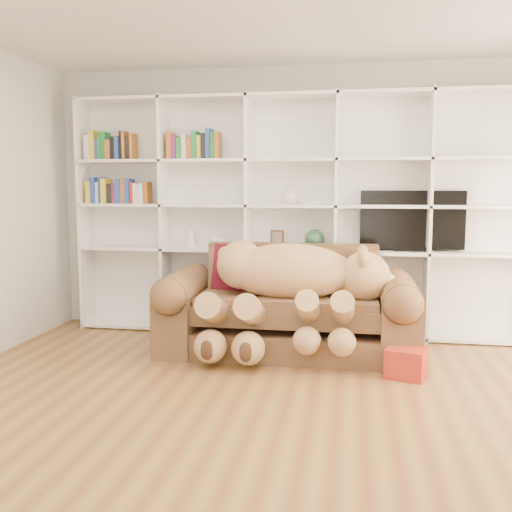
% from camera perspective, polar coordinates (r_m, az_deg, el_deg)
% --- Properties ---
extents(floor, '(5.00, 5.00, 0.00)m').
position_cam_1_polar(floor, '(3.73, -0.48, -16.56)').
color(floor, brown).
rests_on(floor, ground).
extents(wall_back, '(5.00, 0.02, 2.70)m').
position_cam_1_polar(wall_back, '(5.90, 3.80, 5.58)').
color(wall_back, silver).
rests_on(wall_back, floor).
extents(bookshelf, '(4.43, 0.35, 2.40)m').
position_cam_1_polar(bookshelf, '(5.79, 1.29, 5.14)').
color(bookshelf, white).
rests_on(bookshelf, floor).
extents(sofa, '(2.26, 0.98, 0.95)m').
position_cam_1_polar(sofa, '(5.18, 3.27, -5.65)').
color(sofa, brown).
rests_on(sofa, floor).
extents(teddy_bear, '(1.67, 0.92, 0.97)m').
position_cam_1_polar(teddy_bear, '(4.94, 3.35, -2.75)').
color(teddy_bear, tan).
rests_on(teddy_bear, sofa).
extents(throw_pillow, '(0.51, 0.36, 0.48)m').
position_cam_1_polar(throw_pillow, '(5.35, -1.83, -1.37)').
color(throw_pillow, '#5A0F1C').
rests_on(throw_pillow, sofa).
extents(gift_box, '(0.36, 0.35, 0.23)m').
position_cam_1_polar(gift_box, '(4.70, 14.79, -10.26)').
color(gift_box, '#B32A17').
rests_on(gift_box, floor).
extents(tv, '(0.99, 0.18, 0.59)m').
position_cam_1_polar(tv, '(5.76, 15.32, 3.37)').
color(tv, black).
rests_on(tv, bookshelf).
extents(picture_frame, '(0.14, 0.08, 0.18)m').
position_cam_1_polar(picture_frame, '(5.74, 2.13, 1.70)').
color(picture_frame, '#552E1D').
rests_on(picture_frame, bookshelf).
extents(green_vase, '(0.20, 0.20, 0.20)m').
position_cam_1_polar(green_vase, '(5.71, 5.87, 1.65)').
color(green_vase, '#2A5136').
rests_on(green_vase, bookshelf).
extents(figurine_tall, '(0.12, 0.12, 0.18)m').
position_cam_1_polar(figurine_tall, '(5.93, -6.53, 1.75)').
color(figurine_tall, silver).
rests_on(figurine_tall, bookshelf).
extents(figurine_short, '(0.08, 0.08, 0.13)m').
position_cam_1_polar(figurine_short, '(5.86, -4.08, 1.46)').
color(figurine_short, silver).
rests_on(figurine_short, bookshelf).
extents(snow_globe, '(0.10, 0.10, 0.10)m').
position_cam_1_polar(snow_globe, '(5.85, -3.53, 1.38)').
color(snow_globe, silver).
rests_on(snow_globe, bookshelf).
extents(shelf_vase, '(0.22, 0.22, 0.18)m').
position_cam_1_polar(shelf_vase, '(5.71, 3.29, 6.11)').
color(shelf_vase, beige).
rests_on(shelf_vase, bookshelf).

